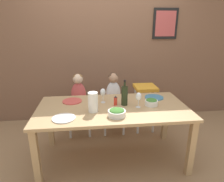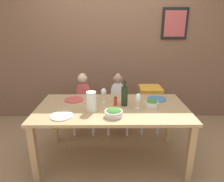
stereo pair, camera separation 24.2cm
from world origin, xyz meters
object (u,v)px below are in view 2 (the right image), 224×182
at_px(chair_right_highchair, 150,97).
at_px(salad_bowl_small, 152,104).
at_px(wine_glass_far, 104,92).
at_px(dinner_plate_back_left, 74,100).
at_px(person_child_left, 83,89).
at_px(paper_towel_roll, 91,101).
at_px(person_child_center, 118,88).
at_px(dinner_plate_front_left, 61,116).
at_px(wine_bottle, 125,96).
at_px(wine_glass_near, 138,98).
at_px(dinner_plate_back_right, 157,99).
at_px(salad_bowl_large, 114,113).
at_px(chair_far_left, 84,109).
at_px(chair_far_center, 117,109).

bearing_deg(chair_right_highchair, salad_bowl_small, -99.69).
relative_size(wine_glass_far, dinner_plate_back_left, 0.75).
bearing_deg(person_child_left, paper_towel_roll, -75.73).
height_order(person_child_center, paper_towel_roll, person_child_center).
relative_size(paper_towel_roll, dinner_plate_front_left, 0.93).
height_order(wine_bottle, wine_glass_near, wine_bottle).
distance_m(paper_towel_roll, wine_glass_far, 0.30).
relative_size(chair_right_highchair, dinner_plate_front_left, 3.06).
xyz_separation_m(chair_right_highchair, person_child_left, (-1.05, 0.00, 0.15)).
xyz_separation_m(wine_glass_far, dinner_plate_front_left, (-0.45, -0.42, -0.13)).
relative_size(person_child_center, wine_glass_far, 2.74).
distance_m(chair_right_highchair, wine_glass_far, 0.93).
xyz_separation_m(wine_bottle, wine_glass_near, (0.15, -0.09, 0.01)).
distance_m(paper_towel_roll, dinner_plate_back_right, 0.92).
bearing_deg(wine_bottle, dinner_plate_front_left, -156.22).
distance_m(chair_right_highchair, dinner_plate_back_right, 0.48).
bearing_deg(wine_bottle, dinner_plate_back_right, 24.38).
height_order(chair_right_highchair, paper_towel_roll, paper_towel_roll).
height_order(dinner_plate_front_left, dinner_plate_back_right, same).
relative_size(salad_bowl_large, dinner_plate_front_left, 0.79).
bearing_deg(wine_glass_far, paper_towel_roll, -115.79).
bearing_deg(chair_right_highchair, salad_bowl_large, -121.32).
height_order(chair_far_left, person_child_left, person_child_left).
xyz_separation_m(wine_glass_near, salad_bowl_small, (0.18, 0.04, -0.09)).
xyz_separation_m(chair_far_center, wine_glass_far, (-0.20, -0.55, 0.47)).
distance_m(wine_bottle, wine_glass_near, 0.18).
height_order(chair_far_center, wine_bottle, wine_bottle).
distance_m(chair_far_left, salad_bowl_large, 1.13).
distance_m(wine_glass_far, dinner_plate_front_left, 0.63).
xyz_separation_m(chair_far_left, wine_bottle, (0.60, -0.66, 0.46)).
bearing_deg(wine_glass_far, chair_right_highchair, 37.64).
distance_m(salad_bowl_small, dinner_plate_back_left, 1.01).
xyz_separation_m(chair_far_left, person_child_center, (0.54, 0.00, 0.34)).
bearing_deg(person_child_center, wine_bottle, -84.78).
bearing_deg(chair_far_center, chair_far_left, 180.00).
height_order(wine_glass_far, salad_bowl_small, wine_glass_far).
relative_size(wine_glass_near, dinner_plate_front_left, 0.75).
distance_m(dinner_plate_front_left, dinner_plate_back_left, 0.50).
height_order(person_child_left, dinner_plate_front_left, person_child_left).
xyz_separation_m(wine_glass_near, dinner_plate_front_left, (-0.86, -0.22, -0.13)).
xyz_separation_m(salad_bowl_large, dinner_plate_front_left, (-0.57, -0.00, -0.04)).
distance_m(wine_bottle, paper_towel_roll, 0.42).
bearing_deg(wine_bottle, person_child_left, 132.24).
bearing_deg(dinner_plate_back_right, salad_bowl_large, -138.81).
height_order(chair_far_center, chair_right_highchair, chair_right_highchair).
distance_m(wine_glass_near, dinner_plate_back_right, 0.44).
xyz_separation_m(wine_glass_far, dinner_plate_back_right, (0.70, 0.09, -0.13)).
xyz_separation_m(chair_far_center, person_child_left, (-0.54, 0.00, 0.34)).
height_order(wine_glass_near, dinner_plate_back_right, wine_glass_near).
bearing_deg(person_child_left, salad_bowl_small, -37.51).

